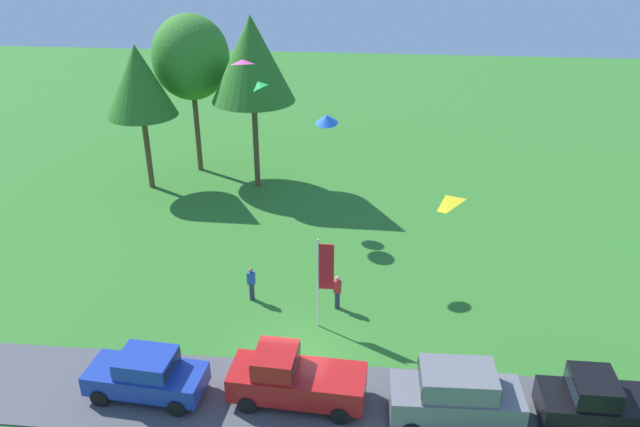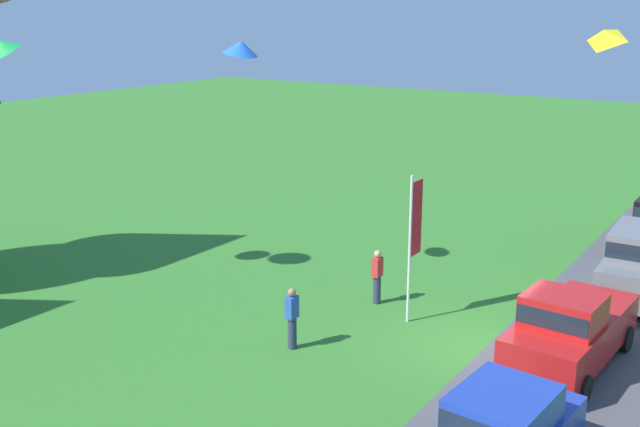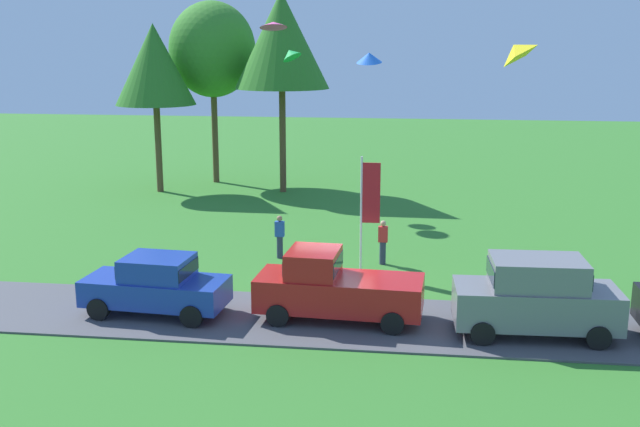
{
  "view_description": "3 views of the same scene",
  "coord_description": "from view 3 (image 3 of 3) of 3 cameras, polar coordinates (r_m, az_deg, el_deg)",
  "views": [
    {
      "loc": [
        2.88,
        -19.94,
        16.66
      ],
      "look_at": [
        0.56,
        3.89,
        4.86
      ],
      "focal_mm": 35.0,
      "sensor_mm": 36.0,
      "label": 1
    },
    {
      "loc": [
        -17.6,
        -6.56,
        8.79
      ],
      "look_at": [
        2.62,
        6.9,
        2.14
      ],
      "focal_mm": 42.0,
      "sensor_mm": 36.0,
      "label": 2
    },
    {
      "loc": [
        2.49,
        -23.59,
        8.3
      ],
      "look_at": [
        -0.96,
        3.14,
        2.1
      ],
      "focal_mm": 42.0,
      "sensor_mm": 36.0,
      "label": 3
    }
  ],
  "objects": [
    {
      "name": "kite_delta_low_drifter",
      "position": [
        37.65,
        -3.57,
        14.17
      ],
      "size": [
        1.7,
        1.72,
        0.57
      ],
      "primitive_type": "cone",
      "rotation": [
        0.22,
        0.0,
        3.43
      ],
      "color": "#EA4C9E"
    },
    {
      "name": "person_watching_sky",
      "position": [
        29.29,
        -3.09,
        -1.75
      ],
      "size": [
        0.36,
        0.24,
        1.71
      ],
      "color": "#2D334C",
      "rests_on": "ground"
    },
    {
      "name": "tree_lone_near",
      "position": [
        42.74,
        -12.5,
        10.99
      ],
      "size": [
        4.41,
        4.41,
        9.3
      ],
      "color": "brown",
      "rests_on": "ground"
    },
    {
      "name": "tree_far_right",
      "position": [
        45.12,
        -8.2,
        12.24
      ],
      "size": [
        5.04,
        5.04,
        10.64
      ],
      "color": "brown",
      "rests_on": "ground"
    },
    {
      "name": "flag_banner",
      "position": [
        26.73,
        3.67,
        0.97
      ],
      "size": [
        0.71,
        0.08,
        4.36
      ],
      "color": "silver",
      "rests_on": "ground"
    },
    {
      "name": "tree_left_of_center",
      "position": [
        41.74,
        -2.95,
        13.03
      ],
      "size": [
        5.21,
        5.21,
        11.01
      ],
      "color": "brown",
      "rests_on": "ground"
    },
    {
      "name": "ground_plane",
      "position": [
        25.14,
        1.26,
        -6.33
      ],
      "size": [
        120.0,
        120.0,
        0.0
      ],
      "primitive_type": "plane",
      "color": "#337528"
    },
    {
      "name": "kite_delta_trailing_tail",
      "position": [
        32.02,
        3.77,
        11.77
      ],
      "size": [
        1.22,
        1.27,
        0.61
      ],
      "primitive_type": "cone",
      "rotation": [
        -0.19,
        0.0,
        3.02
      ],
      "color": "blue"
    },
    {
      "name": "kite_diamond_over_trees",
      "position": [
        22.62,
        14.5,
        11.86
      ],
      "size": [
        1.16,
        1.2,
        0.78
      ],
      "primitive_type": "pyramid",
      "rotation": [
        0.6,
        0.0,
        4.37
      ],
      "color": "yellow"
    },
    {
      "name": "kite_delta_high_right",
      "position": [
        38.12,
        -2.25,
        12.07
      ],
      "size": [
        1.4,
        1.36,
        0.85
      ],
      "primitive_type": "cone",
      "rotation": [
        -0.51,
        0.0,
        1.13
      ],
      "color": "green"
    },
    {
      "name": "pavement_strip",
      "position": [
        23.0,
        0.65,
        -8.13
      ],
      "size": [
        36.0,
        4.4,
        0.06
      ],
      "primitive_type": "cube",
      "color": "#4C4C51",
      "rests_on": "ground"
    },
    {
      "name": "car_sedan_by_flagpole",
      "position": [
        23.67,
        -12.36,
        -5.22
      ],
      "size": [
        4.53,
        2.23,
        1.84
      ],
      "color": "#1E389E",
      "rests_on": "ground"
    },
    {
      "name": "car_suv_mid_row",
      "position": [
        22.29,
        16.15,
        -5.9
      ],
      "size": [
        4.66,
        2.17,
        2.28
      ],
      "color": "slate",
      "rests_on": "ground"
    },
    {
      "name": "person_beside_suv",
      "position": [
        28.55,
        4.81,
        -2.17
      ],
      "size": [
        0.36,
        0.24,
        1.71
      ],
      "color": "#2D334C",
      "rests_on": "ground"
    },
    {
      "name": "car_pickup_far_end",
      "position": [
        22.68,
        1.0,
        -5.54
      ],
      "size": [
        5.1,
        2.28,
        2.14
      ],
      "color": "red",
      "rests_on": "ground"
    }
  ]
}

